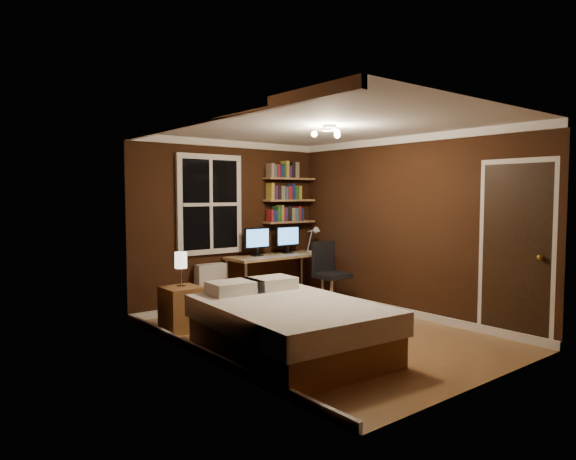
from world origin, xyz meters
TOP-DOWN VIEW (x-y plane):
  - floor at (0.00, 0.00)m, footprint 4.20×4.20m
  - wall_back at (0.00, 2.10)m, footprint 3.20×0.04m
  - wall_left at (-1.60, 0.00)m, footprint 0.04×4.20m
  - wall_right at (1.60, 0.00)m, footprint 0.04×4.20m
  - ceiling at (0.00, 0.00)m, footprint 3.20×4.20m
  - window at (-0.35, 2.06)m, footprint 1.06×0.06m
  - door at (1.59, -1.55)m, footprint 0.03×0.82m
  - door_knob at (1.55, -1.85)m, footprint 0.06×0.06m
  - ceiling_fixture at (0.00, -0.10)m, footprint 0.44×0.44m
  - bookshelf_lower at (1.08, 1.98)m, footprint 0.92×0.22m
  - books_row_lower at (1.08, 1.98)m, footprint 0.60×0.16m
  - bookshelf_middle at (1.08, 1.98)m, footprint 0.92×0.22m
  - books_row_middle at (1.08, 1.98)m, footprint 0.54×0.16m
  - bookshelf_upper at (1.08, 1.98)m, footprint 0.92×0.22m
  - books_row_upper at (1.08, 1.98)m, footprint 0.54×0.16m
  - bed at (-0.81, -0.34)m, footprint 1.64×2.17m
  - nightstand at (-1.24, 1.25)m, footprint 0.44×0.44m
  - bedside_lamp at (-1.24, 1.25)m, footprint 0.15×0.15m
  - radiator at (-0.40, 1.98)m, footprint 0.46×0.16m
  - desk at (0.65, 1.78)m, footprint 1.60×0.60m
  - monitor_left at (0.35, 1.86)m, footprint 0.46×0.12m
  - monitor_right at (0.95, 1.86)m, footprint 0.46×0.12m
  - desk_lamp at (1.34, 1.69)m, footprint 0.14×0.32m
  - office_chair at (1.11, 1.06)m, footprint 0.54×0.54m

SIDE VIEW (x-z plane):
  - floor at x=0.00m, z-range 0.00..0.00m
  - nightstand at x=-1.24m, z-range 0.00..0.55m
  - bed at x=-0.81m, z-range -0.05..0.65m
  - radiator at x=-0.40m, z-range 0.00..0.69m
  - office_chair at x=1.11m, z-range -0.12..0.87m
  - desk at x=0.65m, z-range 0.32..1.08m
  - bedside_lamp at x=-1.24m, z-range 0.55..0.98m
  - monitor_left at x=0.35m, z-range 0.76..1.19m
  - monitor_right at x=0.95m, z-range 0.76..1.19m
  - desk_lamp at x=1.34m, z-range 0.76..1.20m
  - door_knob at x=1.55m, z-range 0.97..1.03m
  - door at x=1.59m, z-range 0.00..2.05m
  - wall_back at x=0.00m, z-range 0.00..2.50m
  - wall_left at x=-1.60m, z-range 0.00..2.50m
  - wall_right at x=1.60m, z-range 0.00..2.50m
  - bookshelf_lower at x=1.08m, z-range 1.24..1.26m
  - books_row_lower at x=1.08m, z-range 1.26..1.49m
  - window at x=-0.35m, z-range 0.82..2.28m
  - bookshelf_middle at x=1.08m, z-range 1.59..1.61m
  - books_row_middle at x=1.08m, z-range 1.61..1.84m
  - bookshelf_upper at x=1.08m, z-range 1.94..1.96m
  - books_row_upper at x=1.08m, z-range 1.96..2.20m
  - ceiling_fixture at x=0.00m, z-range 2.31..2.49m
  - ceiling at x=0.00m, z-range 2.49..2.51m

